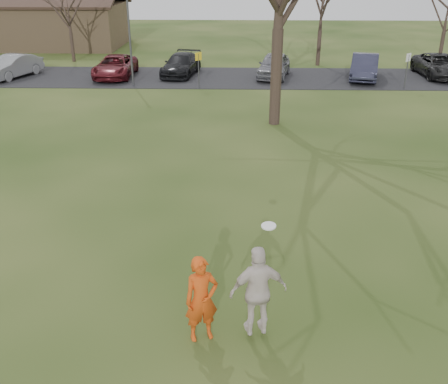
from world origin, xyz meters
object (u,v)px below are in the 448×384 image
Objects in this scene: car_3 at (181,65)px; catching_play at (258,291)px; building at (6,23)px; lamp_post at (128,17)px; car_5 at (365,67)px; car_6 at (440,66)px; car_1 at (13,66)px; car_2 at (115,66)px; car_4 at (274,65)px; player_defender at (202,299)px.

catching_play reaches higher than car_3.
lamp_post is (14.00, -15.50, 2.04)m from building.
car_5 reaches higher than car_6.
lamp_post reaches higher than car_1.
car_4 is at bearing 1.55° from car_2.
building reaches higher than catching_play.
lamp_post is (-8.57, -2.62, 3.18)m from car_4.
car_4 is (6.00, -0.48, 0.07)m from car_3.
car_3 is 0.23× the size of building.
car_4 is at bearing 85.84° from catching_play.
car_1 is 0.68× the size of lamp_post.
car_4 reaches higher than car_3.
lamp_post is (-5.67, 22.22, 3.06)m from player_defender.
catching_play is at bearing -61.15° from building.
car_5 is 0.22× the size of building.
lamp_post is at bearing 84.28° from player_defender.
catching_play is at bearing -92.97° from car_5.
player_defender is 42.56m from building.
car_2 is 4.33m from lamp_post.
car_1 is at bearing -165.65° from car_3.
player_defender is at bearing -74.14° from car_3.
car_1 is at bearing -178.59° from car_6.
building is at bearing 161.79° from car_4.
car_1 is at bearing 99.47° from player_defender.
car_4 reaches higher than car_2.
player_defender reaches higher than car_4.
player_defender is at bearing -178.79° from catching_play.
player_defender is at bearing -62.46° from building.
car_3 is at bearing 10.05° from car_2.
lamp_post is (-14.22, -2.21, 3.17)m from car_5.
car_3 is 1.06× the size of car_4.
building reaches higher than car_5.
car_4 is 0.87× the size of car_6.
catching_play is at bearing -116.90° from car_6.
car_4 is at bearing 17.01° from lamp_post.
car_6 is (16.64, -0.01, 0.03)m from car_3.
catching_play is at bearing -71.70° from car_3.
car_5 is (8.55, 24.43, -0.12)m from player_defender.
car_4 is 0.70× the size of lamp_post.
car_1 is 0.97× the size of car_4.
car_1 is at bearing -166.63° from car_4.
car_2 is 1.10× the size of car_4.
catching_play is (4.19, -25.30, 0.40)m from car_3.
building reaches higher than car_1.
player_defender is at bearing -85.16° from car_4.
car_6 is at bearing -20.50° from building.
lamp_post is (8.08, -2.08, 3.23)m from car_1.
player_defender reaches higher than car_3.
car_5 is (5.65, -0.42, 0.01)m from car_4.
car_1 is 0.93× the size of car_5.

